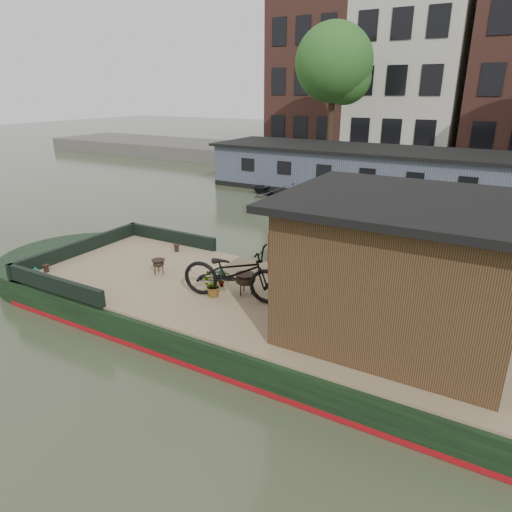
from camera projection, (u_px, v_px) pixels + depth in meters
The scene contains 19 objects.
ground at pixel (283, 332), 9.37m from camera, with size 120.00×120.00×0.00m, color #2F3824.
houseboat_hull at pixel (228, 306), 9.90m from camera, with size 14.01×4.02×0.60m.
houseboat_deck at pixel (284, 305), 9.15m from camera, with size 11.80×3.80×0.05m, color #876F53.
bow_bulwark at pixel (104, 253), 11.46m from camera, with size 3.00×4.00×0.35m.
cabin at pixel (401, 267), 7.69m from camera, with size 4.00×3.50×2.42m.
bicycle at pixel (233, 273), 9.19m from camera, with size 0.75×2.16×1.14m, color black.
potted_plant_a at pixel (221, 278), 9.88m from camera, with size 0.21×0.14×0.40m, color #95392A.
potted_plant_b at pixel (276, 267), 10.63m from camera, with size 0.15×0.12×0.28m, color brown.
potted_plant_c at pixel (212, 285), 9.40m from camera, with size 0.44×0.38×0.48m, color #9F432E.
potted_plant_e at pixel (36, 274), 10.22m from camera, with size 0.16×0.11×0.30m, color brown.
brazier_front at pixel (245, 284), 9.50m from camera, with size 0.43×0.43×0.46m, color black, non-canonical shape.
brazier_rear at pixel (159, 267), 10.55m from camera, with size 0.33×0.33×0.36m, color black, non-canonical shape.
bollard_port at pixel (177, 248), 12.05m from camera, with size 0.17×0.17×0.19m, color black.
bollard_stbd at pixel (46, 268), 10.70m from camera, with size 0.16×0.16×0.18m, color black.
dinghy at pixel (289, 189), 21.18m from camera, with size 2.39×3.35×0.69m, color black.
far_houseboat at pixel (424, 177), 20.42m from camera, with size 20.40×4.40×2.11m.
quay at pixel (446, 168), 25.89m from camera, with size 60.00×6.00×0.90m, color #47443F.
townhouse_row at pixel (483, 35), 28.94m from camera, with size 27.25×8.00×16.50m.
tree_left at pixel (336, 66), 25.82m from camera, with size 4.40×4.40×7.40m.
Camera 1 is at (3.64, -7.43, 4.70)m, focal length 32.00 mm.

